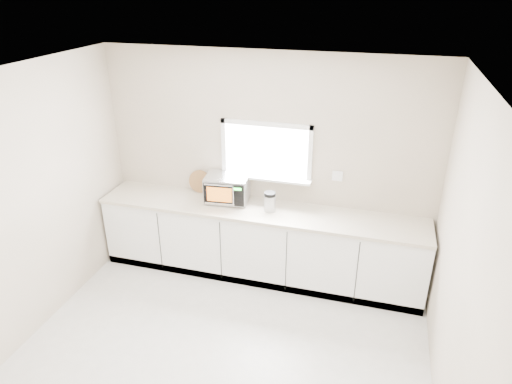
% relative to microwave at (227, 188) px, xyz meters
% --- Properties ---
extents(ground, '(4.00, 4.00, 0.00)m').
position_rel_microwave_xyz_m(ground, '(0.44, -1.80, -1.09)').
color(ground, beige).
rests_on(ground, ground).
extents(back_wall, '(4.00, 0.17, 2.70)m').
position_rel_microwave_xyz_m(back_wall, '(0.44, 0.19, 0.27)').
color(back_wall, beige).
rests_on(back_wall, ground).
extents(cabinets, '(3.92, 0.60, 0.88)m').
position_rel_microwave_xyz_m(cabinets, '(0.44, -0.10, -0.65)').
color(cabinets, white).
rests_on(cabinets, ground).
extents(countertop, '(3.92, 0.64, 0.04)m').
position_rel_microwave_xyz_m(countertop, '(0.44, -0.11, -0.19)').
color(countertop, beige).
rests_on(countertop, cabinets).
extents(microwave, '(0.54, 0.45, 0.33)m').
position_rel_microwave_xyz_m(microwave, '(0.00, 0.00, 0.00)').
color(microwave, black).
rests_on(microwave, countertop).
extents(knife_block, '(0.12, 0.22, 0.31)m').
position_rel_microwave_xyz_m(knife_block, '(0.12, -0.07, -0.04)').
color(knife_block, '#4A2C1A').
rests_on(knife_block, countertop).
extents(cutting_board, '(0.29, 0.07, 0.29)m').
position_rel_microwave_xyz_m(cutting_board, '(-0.42, 0.14, -0.03)').
color(cutting_board, olive).
rests_on(cutting_board, countertop).
extents(coffee_grinder, '(0.14, 0.14, 0.24)m').
position_rel_microwave_xyz_m(coffee_grinder, '(0.56, -0.12, -0.05)').
color(coffee_grinder, '#B8BBC0').
rests_on(coffee_grinder, countertop).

